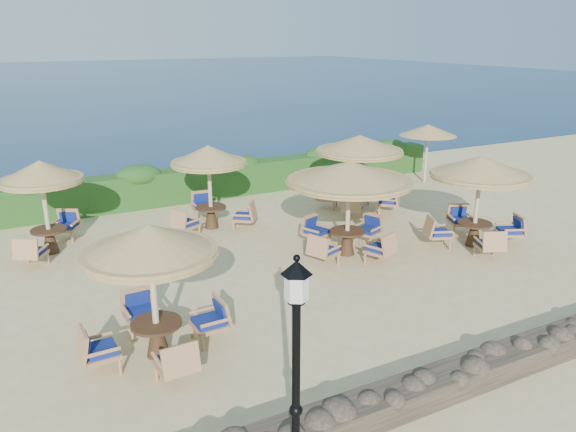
{
  "coord_description": "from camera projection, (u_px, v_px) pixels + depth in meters",
  "views": [
    {
      "loc": [
        -7.76,
        -12.22,
        5.87
      ],
      "look_at": [
        -1.21,
        0.25,
        1.3
      ],
      "focal_mm": 35.0,
      "sensor_mm": 36.0,
      "label": 1
    }
  ],
  "objects": [
    {
      "name": "ground",
      "position": [
        331.0,
        257.0,
        15.53
      ],
      "size": [
        120.0,
        120.0,
        0.0
      ],
      "primitive_type": "plane",
      "color": "#D5C187",
      "rests_on": "ground"
    },
    {
      "name": "sea",
      "position": [
        52.0,
        81.0,
        74.49
      ],
      "size": [
        160.0,
        160.0,
        0.0
      ],
      "primitive_type": "plane",
      "color": "#0A2246",
      "rests_on": "ground"
    },
    {
      "name": "hedge",
      "position": [
        232.0,
        179.0,
        21.41
      ],
      "size": [
        18.0,
        0.9,
        1.2
      ],
      "primitive_type": "cube",
      "color": "#1B4416",
      "rests_on": "ground"
    },
    {
      "name": "stone_wall",
      "position": [
        511.0,
        359.0,
        10.24
      ],
      "size": [
        15.0,
        0.65,
        0.44
      ],
      "primitive_type": "cube",
      "color": "brown",
      "rests_on": "ground"
    },
    {
      "name": "lamp_post",
      "position": [
        296.0,
        387.0,
        7.2
      ],
      "size": [
        0.44,
        0.44,
        3.31
      ],
      "color": "black",
      "rests_on": "ground"
    },
    {
      "name": "extra_parasol",
      "position": [
        428.0,
        130.0,
        22.69
      ],
      "size": [
        2.3,
        2.3,
        2.41
      ],
      "color": "#CEB891",
      "rests_on": "ground"
    },
    {
      "name": "cafe_set_0",
      "position": [
        152.0,
        272.0,
        10.24
      ],
      "size": [
        2.83,
        2.83,
        2.65
      ],
      "color": "#CEB891",
      "rests_on": "ground"
    },
    {
      "name": "cafe_set_1",
      "position": [
        349.0,
        187.0,
        15.12
      ],
      "size": [
        3.43,
        3.43,
        2.65
      ],
      "color": "#CEB891",
      "rests_on": "ground"
    },
    {
      "name": "cafe_set_2",
      "position": [
        479.0,
        185.0,
        15.8
      ],
      "size": [
        2.85,
        2.85,
        2.65
      ],
      "color": "#CEB891",
      "rests_on": "ground"
    },
    {
      "name": "cafe_set_3",
      "position": [
        43.0,
        189.0,
        15.25
      ],
      "size": [
        2.23,
        2.77,
        2.65
      ],
      "color": "#CEB891",
      "rests_on": "ground"
    },
    {
      "name": "cafe_set_4",
      "position": [
        209.0,
        173.0,
        17.32
      ],
      "size": [
        2.76,
        2.6,
        2.65
      ],
      "color": "#CEB891",
      "rests_on": "ground"
    },
    {
      "name": "cafe_set_5",
      "position": [
        359.0,
        158.0,
        19.03
      ],
      "size": [
        2.98,
        2.98,
        2.65
      ],
      "color": "#CEB891",
      "rests_on": "ground"
    }
  ]
}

